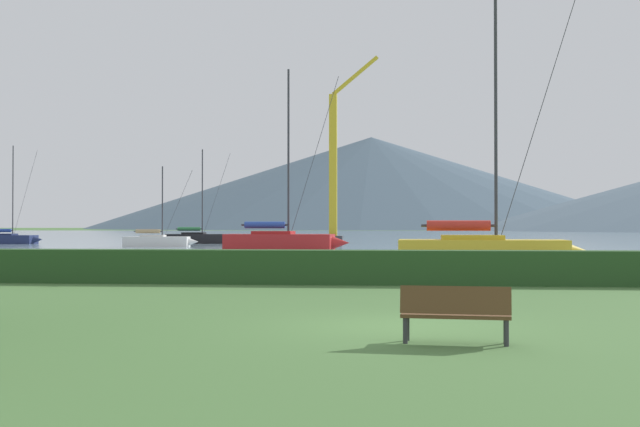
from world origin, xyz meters
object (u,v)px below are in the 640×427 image
Objects in this scene: sailboat_slip_4 at (484,250)px; sailboat_slip_6 at (158,241)px; sailboat_slip_8 at (198,238)px; park_bench_near_path at (455,311)px; sailboat_slip_7 at (9,238)px; dock_crane at (334,178)px; sailboat_slip_1 at (281,240)px.

sailboat_slip_4 reaches higher than sailboat_slip_6.
sailboat_slip_4 is 40.36m from sailboat_slip_6.
park_bench_near_path is (21.38, -69.99, -0.08)m from sailboat_slip_8.
dock_crane reaches higher than sailboat_slip_7.
sailboat_slip_7 is 77.90m from park_bench_near_path.
sailboat_slip_8 is (-12.03, 23.56, -0.18)m from sailboat_slip_1.
park_bench_near_path is (40.31, -66.66, -0.03)m from sailboat_slip_7.
sailboat_slip_1 is at bearing -30.03° from sailboat_slip_7.
sailboat_slip_1 is at bearing -62.50° from sailboat_slip_8.
sailboat_slip_8 is at bearing 113.20° from park_bench_near_path.
sailboat_slip_4 reaches higher than sailboat_slip_7.
sailboat_slip_6 is at bearing -92.00° from sailboat_slip_8.
sailboat_slip_6 reaches higher than park_bench_near_path.
sailboat_slip_7 is at bearing 138.65° from sailboat_slip_4.
sailboat_slip_8 is 0.50× the size of dock_crane.
sailboat_slip_7 is 1.02× the size of sailboat_slip_8.
sailboat_slip_7 is 0.51× the size of dock_crane.
sailboat_slip_7 is (-18.38, 9.38, 0.02)m from sailboat_slip_6.
sailboat_slip_1 is 25.93m from dock_crane.
sailboat_slip_6 is 0.73× the size of sailboat_slip_8.
sailboat_slip_7 is at bearing -169.58° from sailboat_slip_8.
sailboat_slip_7 is at bearing 127.38° from park_bench_near_path.
sailboat_slip_4 is at bearing 88.95° from park_bench_near_path.
sailboat_slip_1 is 1.02× the size of sailboat_slip_4.
dock_crane reaches higher than sailboat_slip_4.
sailboat_slip_6 is at bearing 130.47° from sailboat_slip_4.
sailboat_slip_6 is 12.72m from sailboat_slip_8.
sailboat_slip_1 is 26.45m from sailboat_slip_8.
sailboat_slip_1 reaches higher than sailboat_slip_6.
sailboat_slip_1 reaches higher than sailboat_slip_4.
sailboat_slip_1 is 0.69× the size of dock_crane.
park_bench_near_path is (21.92, -57.28, -0.00)m from sailboat_slip_6.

